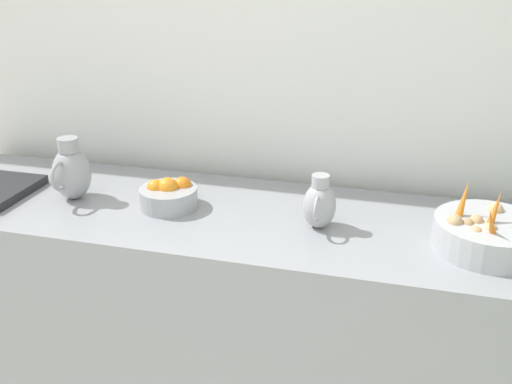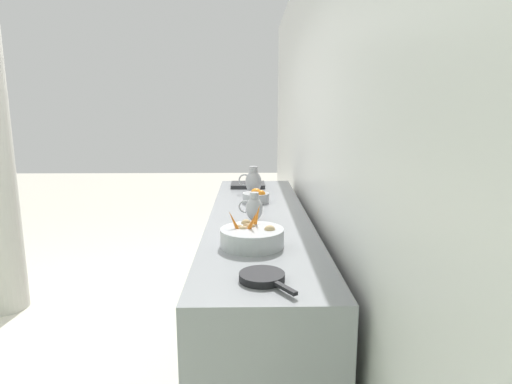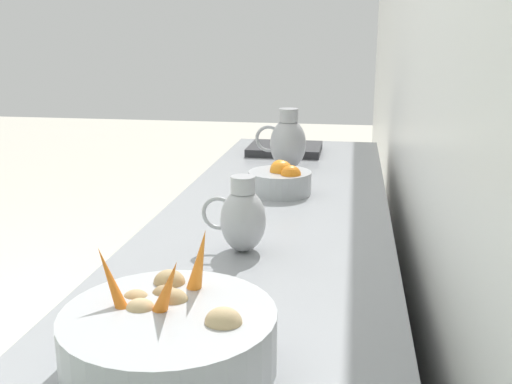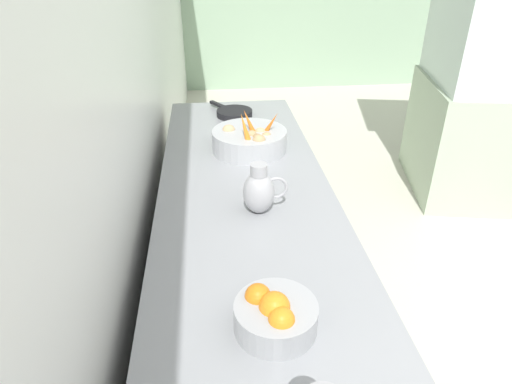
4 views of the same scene
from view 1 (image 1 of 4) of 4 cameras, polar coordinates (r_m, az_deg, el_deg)
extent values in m
cube|color=white|center=(2.39, 16.68, 13.60)|extent=(0.10, 9.26, 3.00)
cube|color=gray|center=(2.39, 1.56, -12.58)|extent=(0.72, 3.02, 0.92)
cylinder|color=#ADAFB5|center=(2.06, 22.09, -3.99)|extent=(0.36, 0.36, 0.10)
torus|color=#ADAFB5|center=(2.08, 21.91, -5.10)|extent=(0.21, 0.21, 0.01)
cone|color=orange|center=(2.03, 22.60, -1.71)|extent=(0.09, 0.07, 0.13)
cone|color=orange|center=(2.04, 19.81, -0.96)|extent=(0.08, 0.07, 0.16)
cone|color=orange|center=(1.93, 22.31, -2.91)|extent=(0.09, 0.06, 0.12)
ellipsoid|color=tan|center=(1.97, 20.96, -3.70)|extent=(0.05, 0.04, 0.04)
ellipsoid|color=tan|center=(1.99, 19.10, -2.82)|extent=(0.06, 0.05, 0.05)
ellipsoid|color=#9E7F56|center=(2.01, 20.26, -3.03)|extent=(0.05, 0.04, 0.04)
ellipsoid|color=tan|center=(1.99, 22.20, -3.44)|extent=(0.05, 0.04, 0.04)
ellipsoid|color=tan|center=(2.13, 22.63, -1.65)|extent=(0.06, 0.05, 0.05)
ellipsoid|color=tan|center=(2.03, 20.98, -2.73)|extent=(0.05, 0.05, 0.04)
cylinder|color=#9EA0A5|center=(2.25, -8.65, -0.55)|extent=(0.22, 0.22, 0.08)
sphere|color=orange|center=(2.26, -7.30, 0.62)|extent=(0.07, 0.07, 0.07)
sphere|color=orange|center=(2.25, -9.91, 0.37)|extent=(0.07, 0.07, 0.07)
sphere|color=orange|center=(2.24, -8.73, 0.39)|extent=(0.08, 0.08, 0.08)
ellipsoid|color=#939399|center=(2.39, -17.79, 1.74)|extent=(0.15, 0.15, 0.21)
cylinder|color=#939399|center=(2.36, -18.14, 4.47)|extent=(0.08, 0.08, 0.06)
torus|color=#939399|center=(2.32, -18.90, 1.49)|extent=(0.11, 0.01, 0.11)
ellipsoid|color=#A3A3A8|center=(2.06, 6.30, -1.37)|extent=(0.12, 0.12, 0.17)
cylinder|color=#A3A3A8|center=(2.02, 6.42, 1.10)|extent=(0.06, 0.06, 0.04)
torus|color=#A3A3A8|center=(1.99, 6.02, -1.69)|extent=(0.09, 0.01, 0.09)
camera|label=2|loc=(3.19, 70.40, 4.92)|focal=29.58mm
camera|label=3|loc=(2.46, 43.65, 7.89)|focal=41.61mm
camera|label=4|loc=(2.65, -26.81, 20.29)|focal=31.26mm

